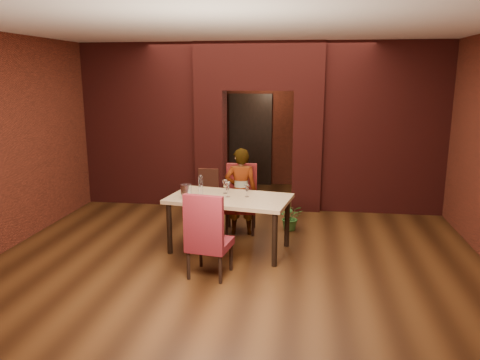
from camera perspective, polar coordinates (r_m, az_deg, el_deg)
The scene contains 24 objects.
floor at distance 7.57m, azimuth 0.60°, elevation -7.28°, with size 8.00×8.00×0.00m, color #412410.
ceiling at distance 7.14m, azimuth 0.66°, elevation 17.61°, with size 7.00×8.00×0.04m, color silver.
wall_back at distance 11.14m, azimuth 3.38°, elevation 7.59°, with size 7.00×0.04×3.20m, color maroon.
wall_front at distance 3.35m, azimuth -8.52°, elevation -4.64°, with size 7.00×0.04×3.20m, color maroon.
wall_left at distance 8.39m, azimuth -23.87°, elevation 4.86°, with size 0.04×8.00×3.20m, color maroon.
pillar_left at distance 9.36m, azimuth -3.53°, elevation 3.84°, with size 0.55×0.55×2.30m, color maroon.
pillar_right at distance 9.17m, azimuth 8.20°, elevation 3.55°, with size 0.55×0.55×2.30m, color maroon.
lintel at distance 9.10m, azimuth 2.36°, elevation 13.71°, with size 2.45×0.55×0.90m, color maroon.
wing_wall_left at distance 9.69m, azimuth -11.83°, elevation 6.58°, with size 2.27×0.35×3.20m, color maroon.
wing_wall_right at distance 9.22m, azimuth 17.15°, elevation 5.99°, with size 2.27×0.35×3.20m, color maroon.
vent_panel at distance 9.19m, azimuth -3.85°, elevation -0.14°, with size 0.40×0.03×0.50m, color #A2482F.
rear_door at distance 11.18m, azimuth 1.27°, elevation 4.80°, with size 0.90×0.08×2.10m, color black.
rear_door_frame at distance 11.14m, azimuth 1.24°, elevation 4.77°, with size 1.02×0.04×2.22m, color black.
dining_table at distance 7.03m, azimuth -1.30°, elevation -5.33°, with size 1.76×0.99×0.83m, color tan.
chair_far at distance 7.79m, azimuth 0.10°, elevation -2.35°, with size 0.51×0.51×1.13m, color maroon.
chair_near at distance 6.13m, azimuth -3.70°, elevation -6.56°, with size 0.52×0.52×1.14m, color maroon.
person_seated at distance 7.66m, azimuth 0.11°, elevation -1.40°, with size 0.53×0.35×1.44m, color white.
wine_glass_a at distance 7.09m, azimuth -1.83°, elevation -0.82°, with size 0.08×0.08×0.21m, color silver, non-canonical shape.
wine_glass_b at distance 6.89m, azimuth -1.53°, elevation -1.17°, with size 0.09×0.09×0.22m, color white, non-canonical shape.
wine_glass_c at distance 6.89m, azimuth 0.85°, elevation -1.34°, with size 0.07×0.07×0.18m, color silver, non-canonical shape.
tasting_sheet at distance 6.70m, azimuth -3.76°, elevation -2.56°, with size 0.32×0.24×0.00m, color silver.
wine_bucket at distance 6.87m, azimuth -6.57°, elevation -1.38°, with size 0.17×0.17×0.20m, color silver.
water_bottle at distance 7.00m, azimuth -4.82°, elevation -0.61°, with size 0.07×0.07×0.31m, color white.
potted_plant at distance 8.01m, azimuth 6.22°, elevation -4.53°, with size 0.40×0.35×0.45m, color #34722E.
Camera 1 is at (0.94, -7.05, 2.59)m, focal length 35.00 mm.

